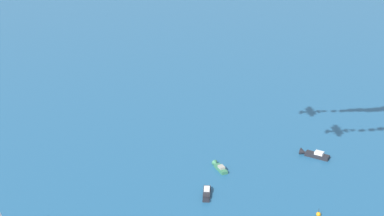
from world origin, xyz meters
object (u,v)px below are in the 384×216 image
(motorboat_far_port, at_px, (219,167))
(marker_buoy, at_px, (318,214))
(motorboat_inshore, at_px, (207,194))
(motorboat_outer_ring_a, at_px, (313,154))

(motorboat_far_port, xyz_separation_m, marker_buoy, (-25.39, -20.71, -0.14))
(motorboat_far_port, distance_m, marker_buoy, 32.77)
(motorboat_far_port, relative_size, motorboat_inshore, 0.97)
(motorboat_inshore, bearing_deg, marker_buoy, -113.47)
(motorboat_inshore, distance_m, marker_buoy, 27.99)
(motorboat_outer_ring_a, bearing_deg, marker_buoy, 166.62)
(motorboat_inshore, xyz_separation_m, motorboat_outer_ring_a, (19.75, -33.03, 0.13))
(motorboat_inshore, height_order, marker_buoy, marker_buoy)
(marker_buoy, bearing_deg, motorboat_far_port, 39.20)
(motorboat_far_port, xyz_separation_m, motorboat_outer_ring_a, (5.51, -28.06, 0.14))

